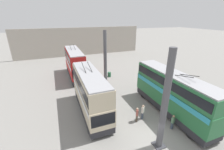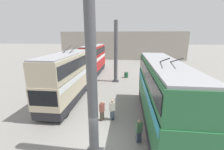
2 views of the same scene
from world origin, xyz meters
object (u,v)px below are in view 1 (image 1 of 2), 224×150
object	(u,v)px
oil_drum	(109,74)
person_aisle_foreground	(143,111)
person_aisle_midway	(137,114)
bus_left_far	(172,91)
bus_right_near	(90,91)
person_by_left_row	(173,122)
bus_right_mid	(75,62)

from	to	relation	value
oil_drum	person_aisle_foreground	bearing A→B (deg)	176.02
person_aisle_midway	oil_drum	world-z (taller)	person_aisle_midway
bus_left_far	person_aisle_midway	world-z (taller)	bus_left_far
bus_right_near	person_aisle_foreground	bearing A→B (deg)	-123.71
person_aisle_midway	person_aisle_foreground	distance (m)	0.85
person_by_left_row	person_aisle_foreground	distance (m)	3.21
bus_right_near	person_by_left_row	bearing A→B (deg)	-129.85
bus_right_mid	person_by_left_row	size ratio (longest dim) A/B	6.10
bus_right_mid	person_aisle_midway	world-z (taller)	bus_right_mid
bus_left_far	bus_right_mid	size ratio (longest dim) A/B	1.14
person_aisle_foreground	person_by_left_row	bearing A→B (deg)	177.04
person_aisle_midway	bus_right_mid	bearing A→B (deg)	132.90
bus_right_mid	person_aisle_foreground	xyz separation A→B (m)	(-15.70, -5.06, -1.97)
bus_right_near	person_aisle_foreground	xyz separation A→B (m)	(-3.37, -5.06, -1.93)
oil_drum	bus_left_far	bearing A→B (deg)	-168.05
person_by_left_row	person_aisle_midway	xyz separation A→B (m)	(2.34, 2.83, 0.05)
person_by_left_row	oil_drum	xyz separation A→B (m)	(15.77, 1.08, -0.42)
bus_left_far	bus_right_mid	distance (m)	18.10
person_by_left_row	person_aisle_midway	distance (m)	3.67
bus_right_near	bus_right_mid	size ratio (longest dim) A/B	0.95
bus_left_far	bus_right_mid	world-z (taller)	bus_right_mid
bus_left_far	bus_right_near	xyz separation A→B (m)	(3.48, 8.81, 0.02)
bus_left_far	person_aisle_foreground	bearing A→B (deg)	88.35
bus_right_near	person_aisle_midway	size ratio (longest dim) A/B	5.51
person_aisle_midway	person_aisle_foreground	size ratio (longest dim) A/B	0.97
bus_right_near	person_aisle_foreground	size ratio (longest dim) A/B	5.32
person_by_left_row	person_aisle_midway	world-z (taller)	person_aisle_midway
bus_right_mid	person_aisle_midway	bearing A→B (deg)	-165.09
bus_right_near	oil_drum	distance (m)	11.80
bus_left_far	person_aisle_foreground	size ratio (longest dim) A/B	6.37
bus_left_far	bus_right_near	size ratio (longest dim) A/B	1.20
person_by_left_row	oil_drum	distance (m)	15.81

